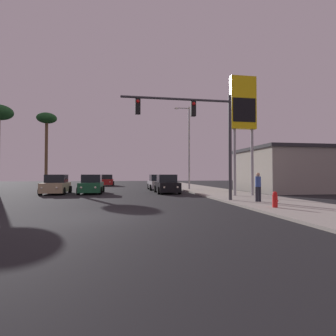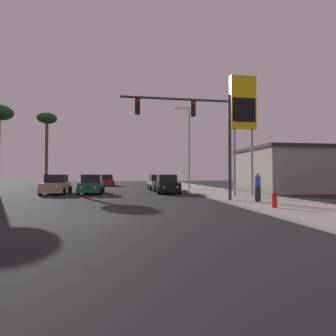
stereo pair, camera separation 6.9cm
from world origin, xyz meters
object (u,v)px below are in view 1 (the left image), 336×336
(fire_hydrant, at_px, (275,200))
(pedestrian_on_sidewalk, at_px, (258,186))
(car_tan, at_px, (56,185))
(traffic_light_mast, at_px, (200,125))
(gas_station_sign, at_px, (243,109))
(street_lamp, at_px, (188,143))
(car_red, at_px, (107,181))
(palm_tree_mid, at_px, (47,123))
(car_silver, at_px, (158,183))
(car_green, at_px, (92,185))
(car_black, at_px, (167,185))

(fire_hydrant, bearing_deg, pedestrian_on_sidewalk, 77.91)
(car_tan, bearing_deg, traffic_light_mast, 137.93)
(traffic_light_mast, height_order, fire_hydrant, traffic_light_mast)
(gas_station_sign, relative_size, pedestrian_on_sidewalk, 5.39)
(street_lamp, bearing_deg, pedestrian_on_sidewalk, -86.61)
(traffic_light_mast, xyz_separation_m, street_lamp, (2.28, 12.57, 0.42))
(car_red, bearing_deg, car_tan, 77.89)
(car_red, relative_size, fire_hydrant, 5.70)
(car_red, height_order, pedestrian_on_sidewalk, pedestrian_on_sidewalk)
(car_red, xyz_separation_m, fire_hydrant, (9.76, -29.17, -0.27))
(traffic_light_mast, bearing_deg, palm_tree_mid, 126.47)
(car_tan, bearing_deg, car_silver, -155.39)
(car_green, height_order, street_lamp, street_lamp)
(gas_station_sign, height_order, fire_hydrant, gas_station_sign)
(car_tan, xyz_separation_m, car_red, (3.19, 16.58, 0.00))
(car_red, bearing_deg, street_lamp, 125.52)
(car_tan, xyz_separation_m, car_black, (9.66, -0.60, 0.00))
(traffic_light_mast, xyz_separation_m, palm_tree_mid, (-14.25, 19.28, 3.49))
(gas_station_sign, xyz_separation_m, pedestrian_on_sidewalk, (-1.19, -4.37, -5.58))
(gas_station_sign, height_order, pedestrian_on_sidewalk, gas_station_sign)
(car_black, relative_size, fire_hydrant, 5.67)
(pedestrian_on_sidewalk, bearing_deg, fire_hydrant, -102.09)
(car_green, bearing_deg, car_silver, -144.84)
(fire_hydrant, distance_m, pedestrian_on_sidewalk, 2.76)
(fire_hydrant, height_order, pedestrian_on_sidewalk, pedestrian_on_sidewalk)
(traffic_light_mast, bearing_deg, car_tan, 140.04)
(car_green, distance_m, gas_station_sign, 14.26)
(car_black, relative_size, street_lamp, 0.48)
(car_black, height_order, car_green, same)
(gas_station_sign, bearing_deg, car_black, 135.39)
(car_tan, bearing_deg, car_red, -103.00)
(car_black, xyz_separation_m, gas_station_sign, (5.05, -4.98, 5.86))
(car_green, distance_m, fire_hydrant, 16.10)
(car_green, distance_m, pedestrian_on_sidewalk, 14.53)
(car_tan, relative_size, car_red, 1.00)
(car_black, relative_size, traffic_light_mast, 0.63)
(car_silver, relative_size, car_red, 1.00)
(car_red, bearing_deg, traffic_light_mast, 104.74)
(car_silver, distance_m, palm_tree_mid, 16.29)
(car_tan, relative_size, pedestrian_on_sidewalk, 2.60)
(car_silver, xyz_separation_m, gas_station_sign, (5.23, -10.35, 5.86))
(traffic_light_mast, height_order, street_lamp, street_lamp)
(car_black, xyz_separation_m, palm_tree_mid, (-13.48, 11.14, 7.43))
(car_silver, distance_m, car_red, 13.38)
(car_silver, height_order, fire_hydrant, car_silver)
(street_lamp, bearing_deg, car_black, -124.48)
(car_silver, height_order, car_green, same)
(pedestrian_on_sidewalk, bearing_deg, car_red, 111.27)
(car_tan, height_order, traffic_light_mast, traffic_light_mast)
(pedestrian_on_sidewalk, distance_m, palm_tree_mid, 27.78)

